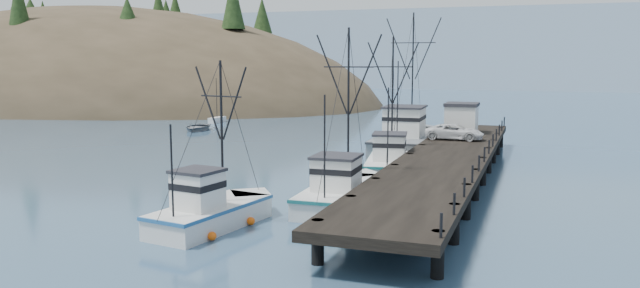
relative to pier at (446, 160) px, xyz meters
The scene contains 13 objects.
ground 21.33m from the pier, 131.19° to the right, with size 400.00×400.00×0.00m, color #304D6A.
pier is the anchor object (origin of this frame).
headland 108.95m from the pier, 144.86° to the left, with size 134.80×78.00×51.00m.
distant_ridge 154.06m from the pier, 91.49° to the left, with size 360.00×40.00×26.00m, color #9EB2C6.
distant_ridge_far 177.43m from the pier, 107.72° to the left, with size 180.00×25.00×18.00m, color silver.
moored_sailboats 63.87m from the pier, 140.47° to the left, with size 23.45×20.03×6.35m.
trawler_near 10.21m from the pier, 118.80° to the right, with size 3.83×10.92×11.14m.
trawler_mid 18.88m from the pier, 121.68° to the right, with size 4.20×8.98×9.17m.
trawler_far 5.46m from the pier, 149.79° to the left, with size 4.86×10.68×10.94m.
work_vessel 14.71m from the pier, 111.90° to the left, with size 5.25×16.36×13.59m.
pier_shed 14.58m from the pier, 92.63° to the left, with size 3.00×3.20×2.80m.
pickup_truck 9.16m from the pier, 93.58° to the left, with size 2.25×4.89×1.36m, color silver.
motorboat 40.91m from the pier, 146.09° to the left, with size 4.02×5.62×1.16m, color slate.
Camera 1 is at (20.29, -28.71, 8.93)m, focal length 35.00 mm.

